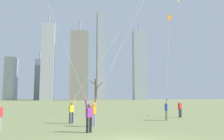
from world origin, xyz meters
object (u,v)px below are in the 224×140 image
(kite_flyer_midfield_right_green, at_px, (61,45))
(kite_flyer_midfield_center_white, at_px, (110,76))
(bare_tree_rightmost, at_px, (96,91))
(kite_flyer_foreground_right_orange, at_px, (167,90))
(distant_kite_drifting_right_yellow, at_px, (179,6))
(kite_flyer_midfield_left_teal, at_px, (86,87))
(bystander_far_off_by_trees, at_px, (180,108))

(kite_flyer_midfield_right_green, xyz_separation_m, kite_flyer_midfield_center_white, (3.31, 5.85, -1.03))
(kite_flyer_midfield_center_white, height_order, bare_tree_rightmost, kite_flyer_midfield_center_white)
(kite_flyer_foreground_right_orange, bearing_deg, distant_kite_drifting_right_yellow, 61.16)
(kite_flyer_foreground_right_orange, bearing_deg, kite_flyer_midfield_center_white, -153.03)
(kite_flyer_midfield_center_white, bearing_deg, kite_flyer_midfield_left_teal, 139.52)
(kite_flyer_midfield_left_teal, relative_size, bare_tree_rightmost, 2.51)
(bystander_far_off_by_trees, height_order, distant_kite_drifting_right_yellow, distant_kite_drifting_right_yellow)
(kite_flyer_midfield_center_white, bearing_deg, distant_kite_drifting_right_yellow, 53.67)
(kite_flyer_midfield_center_white, distance_m, distant_kite_drifting_right_yellow, 31.81)
(kite_flyer_midfield_center_white, relative_size, bystander_far_off_by_trees, 10.16)
(kite_flyer_midfield_right_green, relative_size, kite_flyer_midfield_left_teal, 1.15)
(kite_flyer_midfield_center_white, relative_size, kite_flyer_foreground_right_orange, 1.30)
(bare_tree_rightmost, bearing_deg, distant_kite_drifting_right_yellow, -24.87)
(kite_flyer_midfield_center_white, xyz_separation_m, kite_flyer_midfield_left_teal, (-1.76, 1.50, -0.79))
(kite_flyer_midfield_right_green, relative_size, bystander_far_off_by_trees, 10.48)
(kite_flyer_foreground_right_orange, distance_m, bare_tree_rightmost, 26.89)
(kite_flyer_midfield_left_teal, height_order, kite_flyer_foreground_right_orange, kite_flyer_midfield_left_teal)
(kite_flyer_midfield_center_white, distance_m, kite_flyer_midfield_left_teal, 2.44)
(kite_flyer_midfield_right_green, xyz_separation_m, distant_kite_drifting_right_yellow, (19.72, 28.17, 14.61))
(kite_flyer_midfield_left_teal, bearing_deg, distant_kite_drifting_right_yellow, 48.89)
(bare_tree_rightmost, bearing_deg, bystander_far_off_by_trees, -75.44)
(kite_flyer_midfield_center_white, bearing_deg, kite_flyer_midfield_right_green, -119.51)
(kite_flyer_midfield_left_teal, relative_size, distant_kite_drifting_right_yellow, 0.69)
(kite_flyer_midfield_left_teal, xyz_separation_m, distant_kite_drifting_right_yellow, (18.17, 20.82, 16.43))
(kite_flyer_foreground_right_orange, height_order, bystander_far_off_by_trees, kite_flyer_foreground_right_orange)
(distant_kite_drifting_right_yellow, bearing_deg, bare_tree_rightmost, 155.13)
(kite_flyer_foreground_right_orange, xyz_separation_m, bystander_far_off_by_trees, (1.90, 1.49, -1.75))
(kite_flyer_midfield_center_white, xyz_separation_m, distant_kite_drifting_right_yellow, (16.41, 22.32, 15.64))
(bystander_far_off_by_trees, distance_m, bare_tree_rightmost, 25.93)
(kite_flyer_midfield_left_teal, height_order, bare_tree_rightmost, kite_flyer_midfield_left_teal)
(bystander_far_off_by_trees, height_order, bare_tree_rightmost, bare_tree_rightmost)
(kite_flyer_midfield_left_teal, bearing_deg, kite_flyer_midfield_right_green, -101.94)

